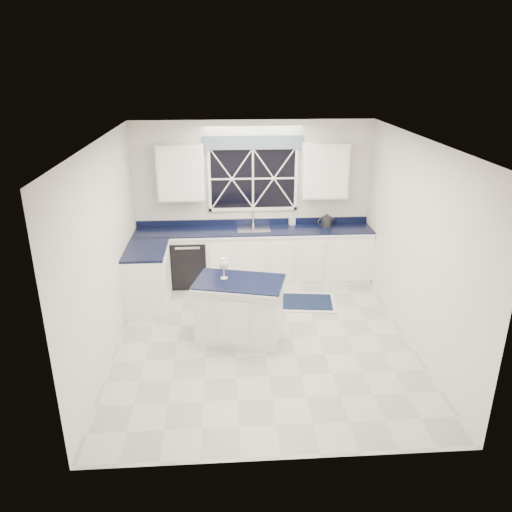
{
  "coord_description": "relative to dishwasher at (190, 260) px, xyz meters",
  "views": [
    {
      "loc": [
        -0.5,
        -5.98,
        3.59
      ],
      "look_at": [
        -0.07,
        0.4,
        1.07
      ],
      "focal_mm": 35.0,
      "sensor_mm": 36.0,
      "label": 1
    }
  ],
  "objects": [
    {
      "name": "window",
      "position": [
        1.1,
        0.25,
        1.42
      ],
      "size": [
        1.65,
        0.09,
        1.26
      ],
      "color": "black",
      "rests_on": "ground"
    },
    {
      "name": "countertop",
      "position": [
        1.1,
        0.0,
        0.51
      ],
      "size": [
        3.98,
        0.64,
        0.04
      ],
      "primitive_type": "cube",
      "color": "black",
      "rests_on": "base_cabinets"
    },
    {
      "name": "dishwasher",
      "position": [
        0.0,
        0.0,
        0.0
      ],
      "size": [
        0.6,
        0.58,
        0.82
      ],
      "primitive_type": "cube",
      "color": "black",
      "rests_on": "ground"
    },
    {
      "name": "kettle",
      "position": [
        2.35,
        0.1,
        0.63
      ],
      "size": [
        0.31,
        0.24,
        0.22
      ],
      "rotation": [
        0.0,
        0.0,
        0.28
      ],
      "color": "#2A2B2D",
      "rests_on": "countertop"
    },
    {
      "name": "island",
      "position": [
        0.78,
        -1.9,
        0.02
      ],
      "size": [
        1.3,
        0.97,
        0.86
      ],
      "rotation": [
        0.0,
        0.0,
        -0.25
      ],
      "color": "white",
      "rests_on": "ground"
    },
    {
      "name": "upper_cabinets",
      "position": [
        1.1,
        0.13,
        1.49
      ],
      "size": [
        3.1,
        0.34,
        0.9
      ],
      "color": "white",
      "rests_on": "ground"
    },
    {
      "name": "back_wall",
      "position": [
        1.1,
        0.3,
        0.94
      ],
      "size": [
        4.0,
        0.1,
        2.7
      ],
      "primitive_type": "cube",
      "color": "silver",
      "rests_on": "ground"
    },
    {
      "name": "base_cabinets",
      "position": [
        0.77,
        -0.17,
        0.04
      ],
      "size": [
        3.99,
        1.6,
        0.9
      ],
      "color": "white",
      "rests_on": "ground"
    },
    {
      "name": "ground",
      "position": [
        1.1,
        -1.95,
        -0.41
      ],
      "size": [
        4.5,
        4.5,
        0.0
      ],
      "primitive_type": "plane",
      "color": "#B5B5B0",
      "rests_on": "ground"
    },
    {
      "name": "wine_glass",
      "position": [
        0.58,
        -1.8,
        0.65
      ],
      "size": [
        0.12,
        0.12,
        0.29
      ],
      "color": "silver",
      "rests_on": "island"
    },
    {
      "name": "faucet",
      "position": [
        1.1,
        0.19,
        0.69
      ],
      "size": [
        0.05,
        0.2,
        0.3
      ],
      "color": "silver",
      "rests_on": "countertop"
    },
    {
      "name": "soap_bottle",
      "position": [
        1.77,
        0.22,
        0.63
      ],
      "size": [
        0.11,
        0.11,
        0.2
      ],
      "primitive_type": "imported",
      "rotation": [
        0.0,
        0.0,
        0.27
      ],
      "color": "silver",
      "rests_on": "countertop"
    },
    {
      "name": "rug",
      "position": [
        1.77,
        -0.89,
        -0.4
      ],
      "size": [
        1.21,
        0.82,
        0.02
      ],
      "rotation": [
        0.0,
        0.0,
        -0.12
      ],
      "color": "beige",
      "rests_on": "ground"
    }
  ]
}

